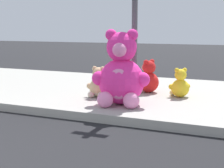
% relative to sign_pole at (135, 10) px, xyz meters
% --- Properties ---
extents(sidewalk, '(28.00, 4.40, 0.15)m').
position_rel_sign_pole_xyz_m(sidewalk, '(-1.00, 0.80, -1.77)').
color(sidewalk, '#9E9B93').
rests_on(sidewalk, ground_plane).
extents(sign_pole, '(0.56, 0.11, 3.20)m').
position_rel_sign_pole_xyz_m(sign_pole, '(0.00, 0.00, 0.00)').
color(sign_pole, '#4C4C51').
rests_on(sign_pole, sidewalk).
extents(plush_pink_large, '(1.03, 0.95, 1.35)m').
position_rel_sign_pole_xyz_m(plush_pink_large, '(-0.03, -0.59, -1.16)').
color(plush_pink_large, '#F22D93').
rests_on(plush_pink_large, sidewalk).
extents(plush_yellow, '(0.41, 0.42, 0.59)m').
position_rel_sign_pole_xyz_m(plush_yellow, '(0.79, 0.51, -1.46)').
color(plush_yellow, yellow).
rests_on(plush_yellow, sidewalk).
extents(plush_red, '(0.51, 0.52, 0.71)m').
position_rel_sign_pole_xyz_m(plush_red, '(0.05, 0.74, -1.41)').
color(plush_red, red).
rests_on(plush_red, sidewalk).
extents(plush_tan, '(0.48, 0.42, 0.62)m').
position_rel_sign_pole_xyz_m(plush_tan, '(-0.71, -0.14, -1.45)').
color(plush_tan, tan).
rests_on(plush_tan, sidewalk).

